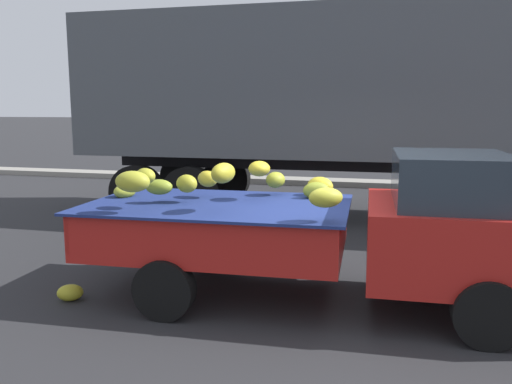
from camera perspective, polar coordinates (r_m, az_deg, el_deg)
The scene contains 5 objects.
ground at distance 6.07m, azimuth 9.01°, elevation -11.87°, with size 220.00×220.00×0.00m, color #28282B.
curb_strip at distance 14.96m, azimuth 12.57°, elevation 0.88°, with size 80.00×0.80×0.16m, color gray.
pickup_truck at distance 5.84m, azimuth 16.09°, elevation -3.85°, with size 5.33×2.10×1.70m.
semi_trailer at distance 10.39m, azimuth 13.94°, elevation 10.93°, with size 12.04×2.78×3.95m.
fallen_banana_bunch_near_tailgate at distance 6.40m, azimuth -19.57°, elevation -10.28°, with size 0.29×0.21×0.19m, color gold.
Camera 1 is at (0.52, -5.65, 2.16)m, focal length 36.75 mm.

